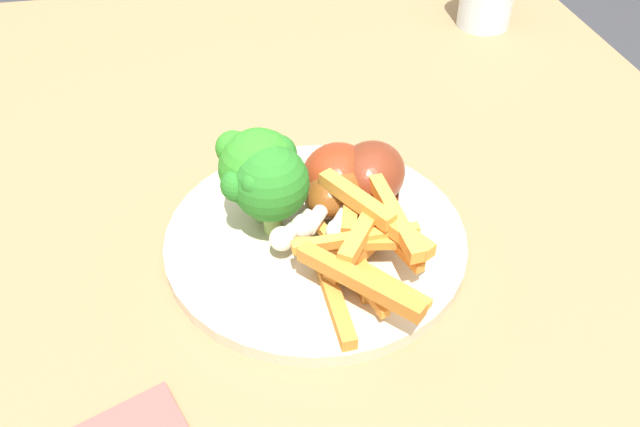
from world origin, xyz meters
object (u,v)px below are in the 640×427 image
object	(u,v)px
broccoli_floret_middle	(269,181)
chicken_drumstick_extra	(369,177)
dinner_plate	(320,237)
broccoli_floret_front	(258,167)
dining_table	(317,324)
carrot_fries_pile	(364,246)
chicken_drumstick_near	(336,178)
chicken_drumstick_far	(341,188)

from	to	relation	value
broccoli_floret_middle	chicken_drumstick_extra	xyz separation A→B (m)	(-0.02, 0.09, -0.03)
dinner_plate	broccoli_floret_front	size ratio (longest dim) A/B	2.90
dining_table	chicken_drumstick_extra	bearing A→B (deg)	127.20
carrot_fries_pile	chicken_drumstick_near	bearing A→B (deg)	-177.05
chicken_drumstick_near	broccoli_floret_middle	bearing A→B (deg)	-63.95
broccoli_floret_middle	dinner_plate	bearing A→B (deg)	76.43
broccoli_floret_middle	chicken_drumstick_extra	world-z (taller)	broccoli_floret_middle
chicken_drumstick_near	chicken_drumstick_far	world-z (taller)	chicken_drumstick_near
broccoli_floret_front	chicken_drumstick_extra	bearing A→B (deg)	94.07
dining_table	broccoli_floret_front	distance (m)	0.17
chicken_drumstick_near	chicken_drumstick_far	bearing A→B (deg)	11.56
chicken_drumstick_far	chicken_drumstick_near	bearing A→B (deg)	-168.44
chicken_drumstick_far	dining_table	bearing A→B (deg)	-38.65
chicken_drumstick_near	dining_table	bearing A→B (deg)	-28.76
dining_table	chicken_drumstick_far	bearing A→B (deg)	141.35
carrot_fries_pile	dinner_plate	bearing A→B (deg)	-151.68
broccoli_floret_middle	chicken_drumstick_far	xyz separation A→B (m)	(-0.02, 0.06, -0.03)
carrot_fries_pile	broccoli_floret_middle	bearing A→B (deg)	-131.16
chicken_drumstick_near	chicken_drumstick_far	distance (m)	0.01
dining_table	chicken_drumstick_extra	xyz separation A→B (m)	(-0.04, 0.05, 0.13)
chicken_drumstick_far	carrot_fries_pile	bearing A→B (deg)	1.63
carrot_fries_pile	chicken_drumstick_extra	xyz separation A→B (m)	(-0.08, 0.02, 0.00)
broccoli_floret_middle	dining_table	bearing A→B (deg)	66.51
dinner_plate	carrot_fries_pile	bearing A→B (deg)	28.32
carrot_fries_pile	chicken_drumstick_far	distance (m)	0.07
dinner_plate	broccoli_floret_middle	distance (m)	0.07
dinner_plate	chicken_drumstick_far	bearing A→B (deg)	140.03
dining_table	broccoli_floret_front	size ratio (longest dim) A/B	13.32
broccoli_floret_front	broccoli_floret_middle	xyz separation A→B (m)	(0.02, 0.01, -0.00)
broccoli_floret_front	broccoli_floret_middle	distance (m)	0.02
dining_table	chicken_drumstick_far	distance (m)	0.14
broccoli_floret_middle	chicken_drumstick_extra	bearing A→B (deg)	105.65
dinner_plate	broccoli_floret_middle	size ratio (longest dim) A/B	3.02
broccoli_floret_middle	carrot_fries_pile	distance (m)	0.09
chicken_drumstick_far	broccoli_floret_front	bearing A→B (deg)	-89.87
chicken_drumstick_near	carrot_fries_pile	bearing A→B (deg)	2.95
chicken_drumstick_near	chicken_drumstick_extra	world-z (taller)	same
chicken_drumstick_far	broccoli_floret_middle	bearing A→B (deg)	-73.75
dinner_plate	chicken_drumstick_extra	size ratio (longest dim) A/B	2.13
broccoli_floret_front	chicken_drumstick_far	xyz separation A→B (m)	(-0.00, 0.07, -0.03)
dinner_plate	chicken_drumstick_extra	xyz separation A→B (m)	(-0.03, 0.05, 0.03)
dining_table	broccoli_floret_middle	bearing A→B (deg)	-113.49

